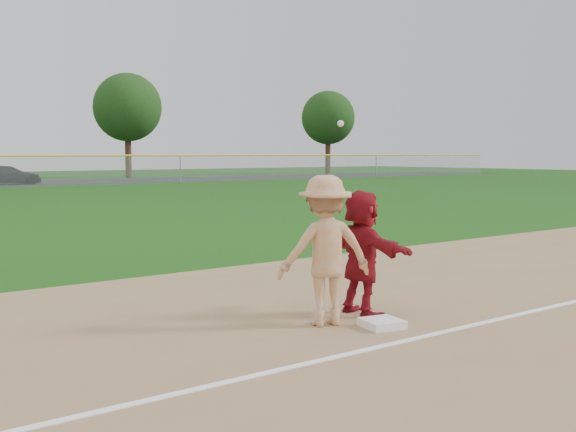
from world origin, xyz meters
TOP-DOWN VIEW (x-y plane):
  - ground at (0.00, 0.00)m, footprint 160.00×160.00m
  - foul_line at (0.00, -0.80)m, footprint 60.00×0.10m
  - first_base at (0.17, -0.17)m, footprint 0.54×0.54m
  - base_runner at (0.50, 0.53)m, footprint 0.62×1.59m
  - car_right at (9.16, 44.76)m, footprint 4.47×1.83m
  - first_base_play at (-0.28, 0.39)m, footprint 1.38×1.08m
  - tree_3 at (22.00, 52.80)m, footprint 6.00×6.00m
  - tree_4 at (44.00, 51.20)m, footprint 5.60×5.60m

SIDE VIEW (x-z plane):
  - ground at x=0.00m, z-range 0.00..0.00m
  - foul_line at x=0.00m, z-range 0.02..0.03m
  - first_base at x=0.17m, z-range 0.02..0.12m
  - car_right at x=9.16m, z-range 0.01..1.30m
  - base_runner at x=0.50m, z-range 0.02..1.69m
  - first_base_play at x=-0.28m, z-range -0.31..2.24m
  - tree_4 at x=44.00m, z-range 1.51..10.18m
  - tree_3 at x=22.00m, z-range 1.57..10.76m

